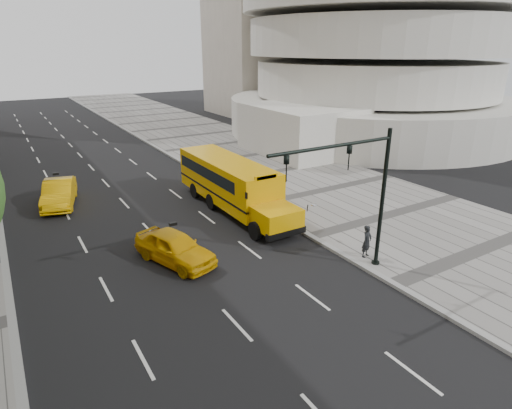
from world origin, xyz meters
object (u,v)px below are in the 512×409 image
school_bus (230,180)px  taxi_far (59,193)px  taxi_near (175,247)px  pedestrian (367,241)px  traffic_signal (360,187)px

school_bus → taxi_far: school_bus is taller
taxi_near → pedestrian: (7.83, -4.47, 0.19)m
school_bus → pedestrian: (2.22, -9.49, -0.82)m
taxi_far → traffic_signal: bearing=-44.9°
school_bus → traffic_signal: traffic_signal is taller
taxi_far → pedestrian: bearing=-39.9°
pedestrian → traffic_signal: traffic_signal is taller
school_bus → traffic_signal: 10.53m
taxi_near → traffic_signal: 8.84m
taxi_near → traffic_signal: bearing=-58.4°
taxi_near → taxi_far: (-3.44, 11.00, 0.05)m
pedestrian → taxi_near: bearing=134.4°
school_bus → taxi_near: (-5.61, -5.02, -1.01)m
taxi_far → pedestrian: pedestrian is taller
taxi_far → traffic_signal: traffic_signal is taller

